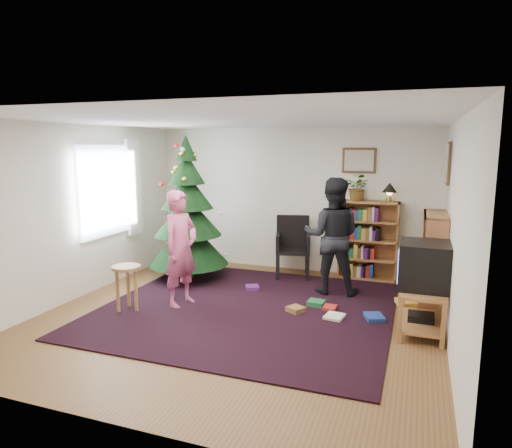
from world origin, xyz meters
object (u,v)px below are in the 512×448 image
(tv_stand, at_px, (422,305))
(person_by_chair, at_px, (332,236))
(picture_back, at_px, (359,161))
(armchair, at_px, (294,244))
(christmas_tree, at_px, (188,220))
(potted_plant, at_px, (358,187))
(stool, at_px, (127,276))
(person_standing, at_px, (181,249))
(table_lamp, at_px, (390,189))
(bookshelf_right, at_px, (433,260))
(crt_tv, at_px, (424,265))
(bookshelf_back, at_px, (368,239))
(picture_right, at_px, (448,163))

(tv_stand, xyz_separation_m, person_by_chair, (-1.28, 1.08, 0.54))
(picture_back, bearing_deg, armchair, -159.54)
(christmas_tree, bearing_deg, picture_back, 24.21)
(picture_back, distance_m, potted_plant, 0.45)
(stool, distance_m, person_standing, 0.80)
(stool, distance_m, table_lamp, 4.24)
(bookshelf_right, height_order, crt_tv, bookshelf_right)
(stool, xyz_separation_m, person_standing, (0.57, 0.46, 0.32))
(person_standing, bearing_deg, person_by_chair, -42.63)
(bookshelf_back, bearing_deg, person_standing, -136.13)
(picture_right, relative_size, tv_stand, 0.65)
(picture_right, distance_m, armchair, 2.72)
(picture_back, distance_m, table_lamp, 0.69)
(picture_right, xyz_separation_m, tv_stand, (-0.26, -1.45, -1.62))
(picture_right, bearing_deg, stool, -152.44)
(christmas_tree, distance_m, bookshelf_right, 3.78)
(bookshelf_back, relative_size, crt_tv, 2.12)
(picture_right, relative_size, bookshelf_right, 0.46)
(picture_right, distance_m, crt_tv, 1.86)
(person_by_chair, bearing_deg, tv_stand, 133.51)
(picture_back, height_order, picture_right, picture_right)
(bookshelf_right, height_order, person_standing, person_standing)
(christmas_tree, xyz_separation_m, armchair, (1.60, 0.79, -0.44))
(picture_back, xyz_separation_m, person_by_chair, (-0.21, -1.10, -1.08))
(potted_plant, bearing_deg, stool, -134.91)
(crt_tv, distance_m, armchair, 2.75)
(armchair, xyz_separation_m, person_by_chair, (0.77, -0.74, 0.32))
(potted_plant, bearing_deg, crt_tv, -62.74)
(picture_back, relative_size, tv_stand, 0.60)
(picture_back, distance_m, person_standing, 3.32)
(picture_right, relative_size, stool, 0.96)
(bookshelf_right, relative_size, person_by_chair, 0.75)
(tv_stand, relative_size, stool, 1.47)
(person_by_chair, bearing_deg, bookshelf_back, -120.33)
(picture_back, xyz_separation_m, person_standing, (-2.07, -2.33, -1.15))
(stool, bearing_deg, armchair, 55.75)
(picture_back, bearing_deg, tv_stand, -63.85)
(bookshelf_back, distance_m, person_standing, 3.17)
(stool, height_order, table_lamp, table_lamp)
(bookshelf_back, distance_m, table_lamp, 0.90)
(table_lamp, bearing_deg, christmas_tree, -161.68)
(person_standing, bearing_deg, stool, 143.20)
(table_lamp, bearing_deg, bookshelf_right, -58.94)
(picture_right, xyz_separation_m, person_standing, (-3.39, -1.60, -1.15))
(armchair, bearing_deg, person_by_chair, -59.15)
(picture_right, distance_m, potted_plant, 1.50)
(person_by_chair, bearing_deg, person_standing, 26.99)
(tv_stand, height_order, person_by_chair, person_by_chair)
(bookshelf_right, height_order, person_by_chair, person_by_chair)
(picture_back, distance_m, tv_stand, 2.92)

